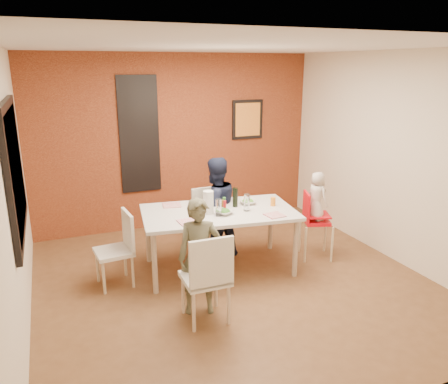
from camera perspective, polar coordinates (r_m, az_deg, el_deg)
name	(u,v)px	position (r m, az deg, el deg)	size (l,w,h in m)	color
ground	(233,282)	(5.36, 1.24, -11.68)	(4.50, 4.50, 0.00)	brown
ceiling	(235,46)	(4.74, 1.45, 18.52)	(4.50, 4.50, 0.02)	silver
wall_back	(177,142)	(6.96, -6.14, 6.54)	(4.50, 0.02, 2.70)	#EFE2C6
wall_front	(371,248)	(3.05, 18.59, -6.98)	(4.50, 0.02, 2.70)	#EFE2C6
wall_left	(12,195)	(4.51, -25.90, -0.35)	(0.02, 4.50, 2.70)	#EFE2C6
wall_right	(392,158)	(6.12, 21.10, 4.21)	(0.02, 4.50, 2.70)	#EFE2C6
brick_accent_wall	(178,142)	(6.94, -6.09, 6.51)	(4.50, 0.02, 2.70)	maroon
picture_window_frame	(14,169)	(4.65, -25.72, 2.70)	(0.05, 1.70, 1.30)	black
picture_window_pane	(16,169)	(4.65, -25.54, 2.72)	(0.02, 1.55, 1.15)	black
glassblock_strip	(139,135)	(6.76, -11.02, 7.34)	(0.55, 0.03, 1.70)	silver
glassblock_surround	(139,135)	(6.75, -11.01, 7.34)	(0.60, 0.03, 1.76)	black
art_print_frame	(247,119)	(7.30, 3.08, 9.44)	(0.54, 0.03, 0.64)	black
art_print_canvas	(248,120)	(7.28, 3.13, 9.43)	(0.44, 0.01, 0.54)	gold
dining_table	(219,216)	(5.42, -0.67, -3.15)	(2.00, 1.29, 0.78)	silver
chair_near	(208,275)	(4.36, -2.13, -10.74)	(0.45, 0.45, 0.96)	silver
chair_far	(209,216)	(6.06, -2.02, -3.19)	(0.44, 0.44, 0.88)	silver
chair_left	(120,245)	(5.27, -13.43, -6.72)	(0.44, 0.44, 0.88)	silver
high_chair	(314,219)	(5.93, 11.63, -3.44)	(0.48, 0.48, 0.91)	red
child_near	(200,257)	(4.53, -3.21, -8.48)	(0.45, 0.30, 1.24)	brown
child_far	(215,208)	(5.79, -1.17, -2.13)	(0.67, 0.52, 1.37)	black
toddler	(317,196)	(5.84, 12.04, -0.55)	(0.32, 0.21, 0.65)	beige
plate_near_left	(188,222)	(5.03, -4.72, -3.88)	(0.22, 0.22, 0.01)	white
plate_far_mid	(218,202)	(5.71, -0.74, -1.36)	(0.20, 0.20, 0.01)	white
plate_near_right	(275,215)	(5.26, 6.64, -3.02)	(0.21, 0.21, 0.01)	silver
plate_far_left	(172,205)	(5.64, -6.83, -1.70)	(0.23, 0.23, 0.01)	silver
salad_bowl_a	(224,212)	(5.27, 0.01, -2.64)	(0.21, 0.21, 0.05)	silver
salad_bowl_b	(248,202)	(5.67, 3.14, -1.30)	(0.21, 0.21, 0.05)	silver
wine_bottle	(235,197)	(5.51, 1.47, -0.71)	(0.07, 0.07, 0.25)	black
wine_glass_a	(219,208)	(5.19, -0.71, -2.06)	(0.07, 0.07, 0.21)	white
wine_glass_b	(247,203)	(5.37, 2.99, -1.38)	(0.07, 0.07, 0.21)	white
paper_towel_roll	(208,202)	(5.26, -2.06, -1.36)	(0.13, 0.13, 0.28)	white
condiment_red	(225,206)	(5.36, 0.10, -1.84)	(0.04, 0.04, 0.14)	red
condiment_green	(224,203)	(5.45, 0.02, -1.45)	(0.04, 0.04, 0.15)	#286722
condiment_brown	(222,205)	(5.38, -0.29, -1.75)	(0.03, 0.03, 0.14)	brown
sippy_cup	(273,202)	(5.61, 6.42, -1.25)	(0.06, 0.06, 0.11)	orange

